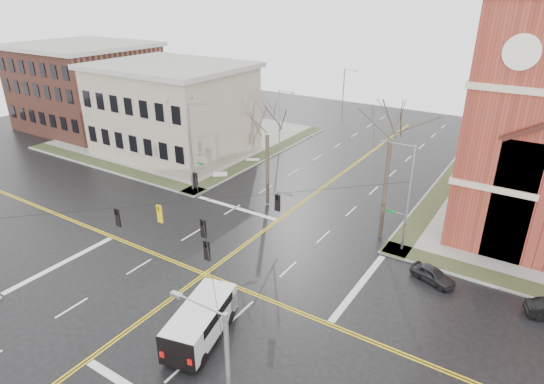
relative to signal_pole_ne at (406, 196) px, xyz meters
The scene contains 16 objects.
ground 16.88m from the signal_pole_ne, 134.55° to the right, with size 120.00×120.00×0.00m, color black.
sidewalks 16.86m from the signal_pole_ne, 134.55° to the right, with size 80.00×80.00×0.17m.
road_markings 16.88m from the signal_pole_ne, 134.55° to the right, with size 100.00×100.00×0.01m.
civic_building_a 34.39m from the signal_pole_ne, 165.69° to the left, with size 18.00×14.00×11.00m, color gray.
civic_building_b 54.36m from the signal_pole_ne, 168.86° to the left, with size 18.00×16.00×12.00m, color brown.
signal_pole_ne is the anchor object (origin of this frame).
signal_pole_nw 22.64m from the signal_pole_ne, behind, with size 2.75×0.22×9.00m.
span_wires 16.19m from the signal_pole_ne, 134.55° to the right, with size 23.02×23.02×0.03m.
traffic_signals 16.63m from the signal_pole_ne, 132.94° to the right, with size 8.21×8.26×1.30m.
streetlight_north_a 27.48m from the signal_pole_ne, 143.10° to the left, with size 2.30×0.20×8.00m.
streetlight_north_b 42.61m from the signal_pole_ne, 121.05° to the left, with size 2.30×0.20×8.00m.
cargo_van 18.43m from the signal_pole_ne, 112.69° to the right, with size 3.72×6.43×2.30m.
parked_car_a 6.36m from the signal_pole_ne, 41.26° to the right, with size 1.36×3.37×1.15m, color #232325.
tree_nw_far 26.94m from the signal_pole_ne, behind, with size 4.00×4.00×10.28m.
tree_nw_near 14.38m from the signal_pole_ne, behind, with size 4.00×4.00×10.66m.
tree_ne 4.98m from the signal_pole_ne, 150.33° to the left, with size 4.00×4.00×12.83m.
Camera 1 is at (20.04, -21.63, 19.82)m, focal length 30.00 mm.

